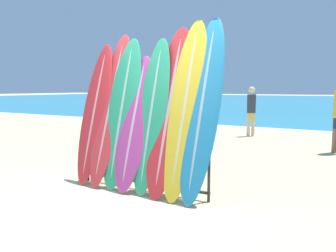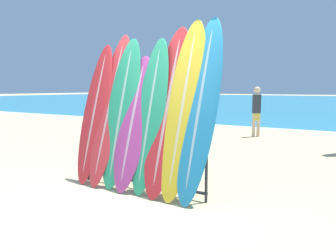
{
  "view_description": "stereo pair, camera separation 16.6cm",
  "coord_description": "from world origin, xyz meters",
  "views": [
    {
      "loc": [
        2.61,
        -3.43,
        1.53
      ],
      "look_at": [
        -0.09,
        1.36,
        0.89
      ],
      "focal_mm": 35.0,
      "sensor_mm": 36.0,
      "label": 1
    },
    {
      "loc": [
        2.76,
        -3.35,
        1.53
      ],
      "look_at": [
        -0.09,
        1.36,
        0.89
      ],
      "focal_mm": 35.0,
      "sensor_mm": 36.0,
      "label": 2
    }
  ],
  "objects": [
    {
      "name": "ground_plane",
      "position": [
        0.0,
        0.0,
        0.0
      ],
      "size": [
        160.0,
        160.0,
        0.0
      ],
      "primitive_type": "plane",
      "color": "beige"
    },
    {
      "name": "ocean_water",
      "position": [
        0.0,
        38.39,
        0.0
      ],
      "size": [
        120.0,
        60.0,
        0.01
      ],
      "color": "teal",
      "rests_on": "ground_plane"
    },
    {
      "name": "surfboard_rack",
      "position": [
        -0.09,
        0.56,
        0.47
      ],
      "size": [
        2.2,
        0.04,
        0.87
      ],
      "color": "#28282D",
      "rests_on": "ground_plane"
    },
    {
      "name": "surfboard_slot_0",
      "position": [
        -1.03,
        0.62,
        1.14
      ],
      "size": [
        0.49,
        0.76,
        2.27
      ],
      "color": "red",
      "rests_on": "ground_plane"
    },
    {
      "name": "surfboard_slot_1",
      "position": [
        -0.75,
        0.66,
        1.22
      ],
      "size": [
        0.5,
        0.91,
        2.43
      ],
      "color": "red",
      "rests_on": "ground_plane"
    },
    {
      "name": "surfboard_slot_2",
      "position": [
        -0.48,
        0.62,
        1.16
      ],
      "size": [
        0.57,
        0.74,
        2.33
      ],
      "color": "#289E70",
      "rests_on": "ground_plane"
    },
    {
      "name": "surfboard_slot_3",
      "position": [
        -0.22,
        0.58,
        1.02
      ],
      "size": [
        0.55,
        0.76,
        2.04
      ],
      "color": "#B23D8E",
      "rests_on": "ground_plane"
    },
    {
      "name": "surfboard_slot_4",
      "position": [
        0.06,
        0.61,
        1.15
      ],
      "size": [
        0.49,
        0.73,
        2.29
      ],
      "color": "#289E70",
      "rests_on": "ground_plane"
    },
    {
      "name": "surfboard_slot_5",
      "position": [
        0.33,
        0.67,
        1.23
      ],
      "size": [
        0.58,
        0.91,
        2.46
      ],
      "color": "red",
      "rests_on": "ground_plane"
    },
    {
      "name": "surfboard_slot_6",
      "position": [
        0.58,
        0.67,
        1.27
      ],
      "size": [
        0.54,
        0.93,
        2.54
      ],
      "color": "yellow",
      "rests_on": "ground_plane"
    },
    {
      "name": "surfboard_slot_7",
      "position": [
        0.84,
        0.68,
        1.28
      ],
      "size": [
        0.51,
        0.98,
        2.56
      ],
      "color": "teal",
      "rests_on": "ground_plane"
    },
    {
      "name": "person_near_water",
      "position": [
        -0.17,
        6.89,
        0.86
      ],
      "size": [
        0.27,
        0.26,
        1.58
      ],
      "rotation": [
        0.0,
        0.0,
        3.91
      ],
      "color": "beige",
      "rests_on": "ground_plane"
    },
    {
      "name": "person_mid_beach",
      "position": [
        -1.52,
        3.44,
        0.85
      ],
      "size": [
        0.22,
        0.26,
        1.56
      ],
      "rotation": [
        0.0,
        0.0,
        1.99
      ],
      "color": "beige",
      "rests_on": "ground_plane"
    }
  ]
}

